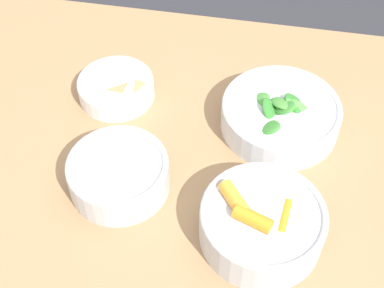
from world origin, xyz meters
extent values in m
cube|color=#99724C|center=(0.00, 0.00, 0.73)|extent=(0.97, 0.82, 0.03)
cube|color=olive|center=(-0.43, -0.35, 0.36)|extent=(0.06, 0.06, 0.72)
cube|color=olive|center=(0.43, -0.35, 0.36)|extent=(0.06, 0.06, 0.72)
cylinder|color=silver|center=(-0.13, 0.09, 0.78)|extent=(0.17, 0.17, 0.06)
torus|color=silver|center=(-0.13, 0.09, 0.80)|extent=(0.17, 0.17, 0.01)
cylinder|color=orange|center=(-0.10, 0.10, 0.79)|extent=(0.04, 0.04, 0.02)
cylinder|color=orange|center=(-0.12, 0.09, 0.79)|extent=(0.06, 0.03, 0.02)
cylinder|color=orange|center=(-0.16, 0.09, 0.80)|extent=(0.03, 0.06, 0.02)
cylinder|color=orange|center=(-0.12, 0.11, 0.81)|extent=(0.06, 0.04, 0.02)
cylinder|color=orange|center=(-0.09, 0.08, 0.81)|extent=(0.05, 0.06, 0.02)
cylinder|color=silver|center=(-0.14, -0.13, 0.77)|extent=(0.20, 0.20, 0.05)
torus|color=silver|center=(-0.14, -0.13, 0.79)|extent=(0.20, 0.20, 0.01)
ellipsoid|color=#2D7028|center=(-0.17, -0.14, 0.79)|extent=(0.06, 0.06, 0.05)
ellipsoid|color=#3D8433|center=(-0.14, -0.12, 0.80)|extent=(0.06, 0.06, 0.05)
ellipsoid|color=#4C933D|center=(-0.14, -0.13, 0.80)|extent=(0.05, 0.06, 0.04)
ellipsoid|color=#2D7028|center=(-0.12, -0.11, 0.80)|extent=(0.04, 0.05, 0.04)
ellipsoid|color=#4C933D|center=(-0.16, -0.14, 0.80)|extent=(0.05, 0.04, 0.03)
ellipsoid|color=#3D8433|center=(-0.12, -0.08, 0.79)|extent=(0.06, 0.06, 0.05)
ellipsoid|color=#4C933D|center=(-0.16, -0.13, 0.79)|extent=(0.06, 0.04, 0.04)
ellipsoid|color=#4C933D|center=(-0.10, -0.14, 0.79)|extent=(0.05, 0.04, 0.04)
cylinder|color=silver|center=(0.09, 0.04, 0.77)|extent=(0.15, 0.15, 0.05)
torus|color=silver|center=(0.09, 0.04, 0.80)|extent=(0.15, 0.15, 0.01)
cylinder|color=#936042|center=(0.09, 0.04, 0.77)|extent=(0.14, 0.14, 0.03)
ellipsoid|color=#8E5B3D|center=(0.08, 0.04, 0.78)|extent=(0.01, 0.01, 0.01)
ellipsoid|color=#A36B4C|center=(0.07, 0.06, 0.79)|extent=(0.01, 0.01, 0.01)
ellipsoid|color=#AD7551|center=(0.09, 0.05, 0.78)|extent=(0.01, 0.01, 0.01)
ellipsoid|color=#8E5B3D|center=(0.06, 0.05, 0.79)|extent=(0.01, 0.01, 0.01)
ellipsoid|color=#A36B4C|center=(0.07, 0.10, 0.79)|extent=(0.01, 0.01, 0.01)
ellipsoid|color=#AD7551|center=(0.06, 0.05, 0.78)|extent=(0.01, 0.01, 0.01)
ellipsoid|color=#A36B4C|center=(0.14, 0.05, 0.79)|extent=(0.01, 0.01, 0.01)
ellipsoid|color=#AD7551|center=(0.13, 0.03, 0.79)|extent=(0.01, 0.01, 0.01)
ellipsoid|color=#AD7551|center=(0.11, -0.01, 0.79)|extent=(0.01, 0.01, 0.01)
ellipsoid|color=#AD7551|center=(0.07, -0.01, 0.79)|extent=(0.01, 0.01, 0.01)
ellipsoid|color=#8E5B3D|center=(0.05, 0.04, 0.79)|extent=(0.01, 0.01, 0.01)
cylinder|color=beige|center=(0.13, 0.05, 0.79)|extent=(0.03, 0.03, 0.01)
cylinder|color=tan|center=(0.09, 0.01, 0.79)|extent=(0.03, 0.03, 0.01)
cylinder|color=beige|center=(0.06, 0.06, 0.79)|extent=(0.03, 0.03, 0.01)
cylinder|color=white|center=(0.15, -0.15, 0.76)|extent=(0.13, 0.13, 0.03)
torus|color=white|center=(0.15, -0.15, 0.78)|extent=(0.13, 0.13, 0.01)
cube|color=tan|center=(0.15, -0.15, 0.77)|extent=(0.06, 0.05, 0.02)
cube|color=tan|center=(0.13, -0.14, 0.77)|extent=(0.06, 0.06, 0.03)
cube|color=tan|center=(0.15, -0.14, 0.78)|extent=(0.04, 0.04, 0.01)
camera|label=1|loc=(-0.11, 0.50, 1.41)|focal=50.00mm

